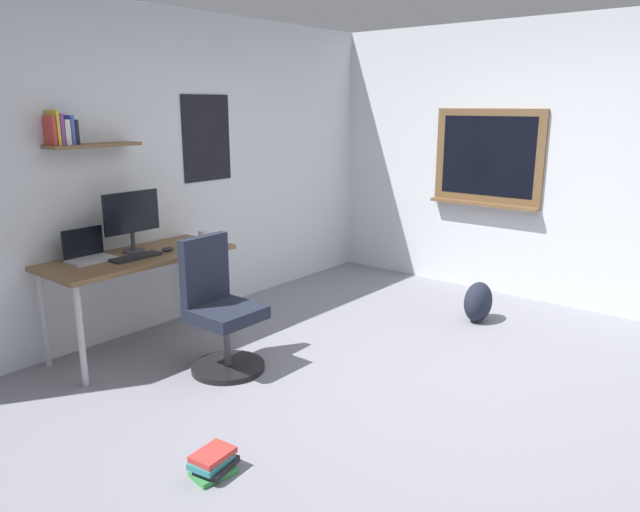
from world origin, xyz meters
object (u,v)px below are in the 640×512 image
(monitor_primary, at_px, (132,217))
(coffee_mug, at_px, (203,236))
(desk, at_px, (139,265))
(book_stack_on_floor, at_px, (214,463))
(office_chair, at_px, (220,314))
(backpack, at_px, (478,302))
(computer_mouse, at_px, (168,249))
(laptop, at_px, (88,253))
(keyboard, at_px, (136,257))

(monitor_primary, relative_size, coffee_mug, 5.04)
(desk, relative_size, book_stack_on_floor, 5.41)
(office_chair, height_order, monitor_primary, monitor_primary)
(backpack, bearing_deg, computer_mouse, 140.08)
(monitor_primary, xyz_separation_m, backpack, (2.16, -1.84, -0.84))
(laptop, xyz_separation_m, coffee_mug, (0.91, -0.18, -0.01))
(desk, height_order, laptop, laptop)
(office_chair, relative_size, coffee_mug, 10.33)
(coffee_mug, relative_size, book_stack_on_floor, 0.36)
(desk, distance_m, computer_mouse, 0.24)
(backpack, bearing_deg, desk, 141.62)
(office_chair, relative_size, book_stack_on_floor, 3.68)
(computer_mouse, bearing_deg, keyboard, 180.00)
(book_stack_on_floor, bearing_deg, office_chair, 46.83)
(desk, distance_m, laptop, 0.37)
(monitor_primary, height_order, coffee_mug, monitor_primary)
(keyboard, distance_m, computer_mouse, 0.28)
(laptop, xyz_separation_m, book_stack_on_floor, (-0.43, -1.83, -0.74))
(keyboard, relative_size, coffee_mug, 4.02)
(backpack, bearing_deg, book_stack_on_floor, 178.85)
(keyboard, height_order, computer_mouse, computer_mouse)
(keyboard, bearing_deg, computer_mouse, -0.00)
(keyboard, bearing_deg, coffee_mug, 4.28)
(monitor_primary, distance_m, book_stack_on_floor, 2.16)
(desk, relative_size, coffee_mug, 15.19)
(backpack, bearing_deg, monitor_primary, 139.59)
(desk, xyz_separation_m, keyboard, (-0.07, -0.08, 0.09))
(computer_mouse, distance_m, backpack, 2.65)
(desk, xyz_separation_m, book_stack_on_floor, (-0.74, -1.68, -0.60))
(desk, relative_size, laptop, 4.51)
(coffee_mug, bearing_deg, desk, 177.33)
(desk, height_order, book_stack_on_floor, desk)
(laptop, relative_size, book_stack_on_floor, 1.20)
(book_stack_on_floor, bearing_deg, computer_mouse, 59.23)
(coffee_mug, bearing_deg, laptop, 169.05)
(computer_mouse, distance_m, book_stack_on_floor, 1.99)
(coffee_mug, bearing_deg, monitor_primary, 167.16)
(keyboard, bearing_deg, monitor_primary, 59.58)
(office_chair, xyz_separation_m, coffee_mug, (0.46, 0.71, 0.38))
(desk, relative_size, computer_mouse, 13.44)
(desk, relative_size, keyboard, 3.78)
(desk, bearing_deg, laptop, 154.68)
(coffee_mug, bearing_deg, keyboard, -175.72)
(desk, relative_size, backpack, 3.97)
(office_chair, xyz_separation_m, book_stack_on_floor, (-0.88, -0.94, -0.35))
(desk, height_order, keyboard, keyboard)
(monitor_primary, bearing_deg, office_chair, -83.02)
(laptop, bearing_deg, desk, -25.32)
(computer_mouse, height_order, backpack, computer_mouse)
(office_chair, xyz_separation_m, monitor_primary, (-0.10, 0.84, 0.61))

